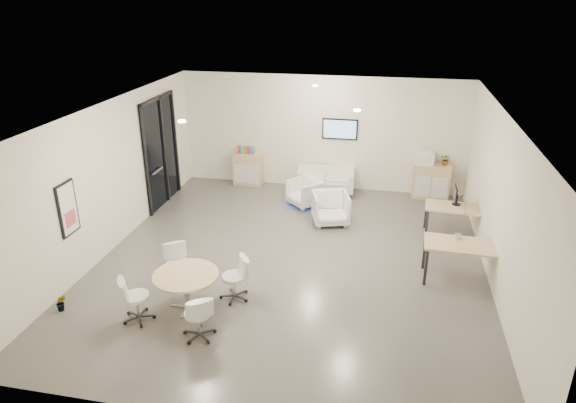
{
  "coord_description": "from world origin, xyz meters",
  "views": [
    {
      "loc": [
        1.83,
        -9.43,
        5.39
      ],
      "look_at": [
        -0.15,
        0.4,
        1.19
      ],
      "focal_mm": 32.0,
      "sensor_mm": 36.0,
      "label": 1
    }
  ],
  "objects_px": {
    "armchair_left": "(305,191)",
    "desk_front": "(464,248)",
    "armchair_right": "(331,207)",
    "round_table": "(186,278)",
    "desk_rear": "(456,210)",
    "sideboard_left": "(248,169)",
    "loveseat": "(326,181)",
    "sideboard_right": "(431,181)"
  },
  "relations": [
    {
      "from": "armchair_left",
      "to": "desk_rear",
      "type": "relative_size",
      "value": 0.54
    },
    {
      "from": "sideboard_left",
      "to": "desk_front",
      "type": "bearing_deg",
      "value": -38.08
    },
    {
      "from": "loveseat",
      "to": "round_table",
      "type": "relative_size",
      "value": 1.4
    },
    {
      "from": "armchair_left",
      "to": "desk_rear",
      "type": "bearing_deg",
      "value": 27.36
    },
    {
      "from": "loveseat",
      "to": "desk_front",
      "type": "xyz_separation_m",
      "value": [
        3.25,
        -4.2,
        0.39
      ]
    },
    {
      "from": "sideboard_left",
      "to": "round_table",
      "type": "relative_size",
      "value": 0.81
    },
    {
      "from": "armchair_right",
      "to": "desk_rear",
      "type": "distance_m",
      "value": 2.93
    },
    {
      "from": "loveseat",
      "to": "desk_rear",
      "type": "relative_size",
      "value": 1.14
    },
    {
      "from": "armchair_left",
      "to": "round_table",
      "type": "distance_m",
      "value": 5.28
    },
    {
      "from": "armchair_left",
      "to": "round_table",
      "type": "height_order",
      "value": "armchair_left"
    },
    {
      "from": "desk_front",
      "to": "loveseat",
      "type": "bearing_deg",
      "value": 130.32
    },
    {
      "from": "sideboard_right",
      "to": "desk_rear",
      "type": "relative_size",
      "value": 0.68
    },
    {
      "from": "sideboard_right",
      "to": "desk_rear",
      "type": "xyz_separation_m",
      "value": [
        0.43,
        -2.31,
        0.17
      ]
    },
    {
      "from": "loveseat",
      "to": "armchair_left",
      "type": "height_order",
      "value": "armchair_left"
    },
    {
      "from": "sideboard_left",
      "to": "desk_front",
      "type": "xyz_separation_m",
      "value": [
        5.56,
        -4.36,
        0.24
      ]
    },
    {
      "from": "armchair_left",
      "to": "sideboard_left",
      "type": "bearing_deg",
      "value": -169.18
    },
    {
      "from": "armchair_left",
      "to": "desk_front",
      "type": "height_order",
      "value": "desk_front"
    },
    {
      "from": "armchair_left",
      "to": "desk_front",
      "type": "distance_m",
      "value": 4.83
    },
    {
      "from": "sideboard_left",
      "to": "desk_front",
      "type": "distance_m",
      "value": 7.07
    },
    {
      "from": "desk_front",
      "to": "round_table",
      "type": "relative_size",
      "value": 1.33
    },
    {
      "from": "armchair_left",
      "to": "loveseat",
      "type": "bearing_deg",
      "value": 112.5
    },
    {
      "from": "desk_rear",
      "to": "desk_front",
      "type": "relative_size",
      "value": 0.93
    },
    {
      "from": "armchair_right",
      "to": "desk_front",
      "type": "relative_size",
      "value": 0.56
    },
    {
      "from": "armchair_right",
      "to": "desk_rear",
      "type": "xyz_separation_m",
      "value": [
        2.92,
        -0.12,
        0.22
      ]
    },
    {
      "from": "sideboard_left",
      "to": "armchair_right",
      "type": "xyz_separation_m",
      "value": [
        2.7,
        -2.22,
        -0.04
      ]
    },
    {
      "from": "sideboard_right",
      "to": "desk_front",
      "type": "height_order",
      "value": "sideboard_right"
    },
    {
      "from": "sideboard_left",
      "to": "loveseat",
      "type": "height_order",
      "value": "sideboard_left"
    },
    {
      "from": "desk_rear",
      "to": "desk_front",
      "type": "height_order",
      "value": "desk_front"
    },
    {
      "from": "armchair_right",
      "to": "loveseat",
      "type": "bearing_deg",
      "value": 84.33
    },
    {
      "from": "sideboard_right",
      "to": "desk_rear",
      "type": "distance_m",
      "value": 2.36
    },
    {
      "from": "desk_front",
      "to": "desk_rear",
      "type": "bearing_deg",
      "value": 91.01
    },
    {
      "from": "round_table",
      "to": "armchair_left",
      "type": "bearing_deg",
      "value": 76.13
    },
    {
      "from": "sideboard_left",
      "to": "loveseat",
      "type": "bearing_deg",
      "value": -3.9
    },
    {
      "from": "armchair_right",
      "to": "round_table",
      "type": "bearing_deg",
      "value": -133.06
    },
    {
      "from": "desk_rear",
      "to": "sideboard_left",
      "type": "bearing_deg",
      "value": 161.67
    },
    {
      "from": "armchair_right",
      "to": "round_table",
      "type": "xyz_separation_m",
      "value": [
        -2.08,
        -4.14,
        0.19
      ]
    },
    {
      "from": "desk_rear",
      "to": "sideboard_right",
      "type": "bearing_deg",
      "value": 104.7
    },
    {
      "from": "desk_rear",
      "to": "round_table",
      "type": "distance_m",
      "value": 6.41
    },
    {
      "from": "loveseat",
      "to": "armchair_left",
      "type": "relative_size",
      "value": 2.1
    },
    {
      "from": "loveseat",
      "to": "sideboard_left",
      "type": "bearing_deg",
      "value": 172.04
    },
    {
      "from": "desk_rear",
      "to": "loveseat",
      "type": "bearing_deg",
      "value": 150.89
    },
    {
      "from": "sideboard_left",
      "to": "round_table",
      "type": "bearing_deg",
      "value": -84.38
    }
  ]
}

